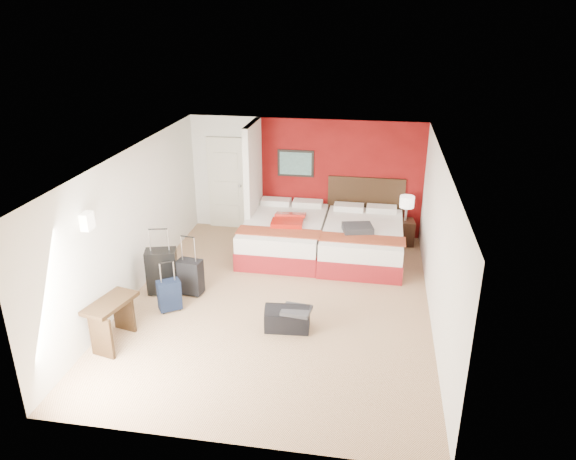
% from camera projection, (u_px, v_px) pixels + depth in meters
% --- Properties ---
extents(ground, '(6.50, 6.50, 0.00)m').
position_uv_depth(ground, '(278.00, 302.00, 9.13)').
color(ground, tan).
rests_on(ground, ground).
extents(room_walls, '(5.02, 6.52, 2.50)m').
position_uv_depth(room_walls, '(218.00, 200.00, 10.16)').
color(room_walls, white).
rests_on(room_walls, ground).
extents(red_accent_panel, '(3.50, 0.04, 2.50)m').
position_uv_depth(red_accent_panel, '(340.00, 179.00, 11.49)').
color(red_accent_panel, maroon).
rests_on(red_accent_panel, ground).
extents(partition_wall, '(0.12, 1.20, 2.50)m').
position_uv_depth(partition_wall, '(253.00, 183.00, 11.19)').
color(partition_wall, silver).
rests_on(partition_wall, ground).
extents(entry_door, '(0.82, 0.06, 2.05)m').
position_uv_depth(entry_door, '(226.00, 183.00, 11.93)').
color(entry_door, silver).
rests_on(entry_door, ground).
extents(bed_left, '(1.58, 2.25, 0.67)m').
position_uv_depth(bed_left, '(285.00, 235.00, 10.96)').
color(bed_left, silver).
rests_on(bed_left, ground).
extents(bed_right, '(1.58, 2.23, 0.66)m').
position_uv_depth(bed_right, '(362.00, 242.00, 10.66)').
color(bed_right, silver).
rests_on(bed_right, ground).
extents(red_suitcase_open, '(0.66, 0.87, 0.10)m').
position_uv_depth(red_suitcase_open, '(289.00, 220.00, 10.70)').
color(red_suitcase_open, '#AC190E').
rests_on(red_suitcase_open, bed_left).
extents(jacket_bundle, '(0.63, 0.55, 0.13)m').
position_uv_depth(jacket_bundle, '(358.00, 229.00, 10.25)').
color(jacket_bundle, '#333337').
rests_on(jacket_bundle, bed_right).
extents(nightstand, '(0.42, 0.42, 0.53)m').
position_uv_depth(nightstand, '(404.00, 232.00, 11.30)').
color(nightstand, black).
rests_on(nightstand, ground).
extents(table_lamp, '(0.30, 0.30, 0.53)m').
position_uv_depth(table_lamp, '(406.00, 209.00, 11.09)').
color(table_lamp, silver).
rests_on(table_lamp, nightstand).
extents(suitcase_black, '(0.58, 0.45, 0.77)m').
position_uv_depth(suitcase_black, '(162.00, 272.00, 9.31)').
color(suitcase_black, black).
rests_on(suitcase_black, ground).
extents(suitcase_charcoal, '(0.44, 0.31, 0.61)m').
position_uv_depth(suitcase_charcoal, '(190.00, 278.00, 9.29)').
color(suitcase_charcoal, black).
rests_on(suitcase_charcoal, ground).
extents(suitcase_navy, '(0.42, 0.39, 0.50)m').
position_uv_depth(suitcase_navy, '(169.00, 297.00, 8.80)').
color(suitcase_navy, black).
rests_on(suitcase_navy, ground).
extents(duffel_bag, '(0.71, 0.41, 0.35)m').
position_uv_depth(duffel_bag, '(287.00, 319.00, 8.31)').
color(duffel_bag, black).
rests_on(duffel_bag, ground).
extents(jacket_draped, '(0.47, 0.41, 0.06)m').
position_uv_depth(jacket_draped, '(297.00, 310.00, 8.16)').
color(jacket_draped, '#343438').
rests_on(jacket_draped, duffel_bag).
extents(desk, '(0.60, 0.91, 0.69)m').
position_uv_depth(desk, '(113.00, 322.00, 7.90)').
color(desk, '#311F10').
rests_on(desk, ground).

